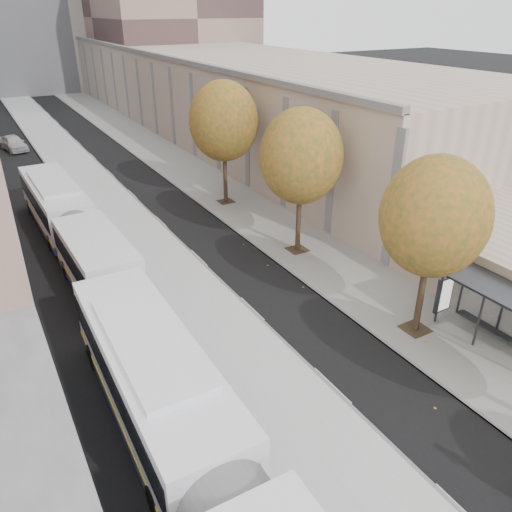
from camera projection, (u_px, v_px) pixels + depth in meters
bus_platform at (106, 203)px, 35.12m from camera, size 4.25×150.00×0.15m
sidewalk at (209, 185)px, 38.70m from camera, size 4.75×150.00×0.08m
building_tan at (192, 79)px, 64.46m from camera, size 18.00×92.00×8.00m
bus_shelter at (499, 296)px, 19.82m from camera, size 1.90×4.40×2.53m
tree_c at (434, 217)px, 19.09m from camera, size 4.20×4.20×7.28m
tree_d at (301, 157)px, 25.96m from camera, size 4.40×4.40×7.60m
tree_e at (224, 121)px, 32.84m from camera, size 4.60×4.60×7.92m
bus_near at (205, 471)px, 12.96m from camera, size 2.91×18.48×3.08m
bus_far at (71, 225)px, 27.81m from camera, size 3.00×17.31×2.87m
distant_car at (13, 143)px, 47.80m from camera, size 2.50×4.51×1.45m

